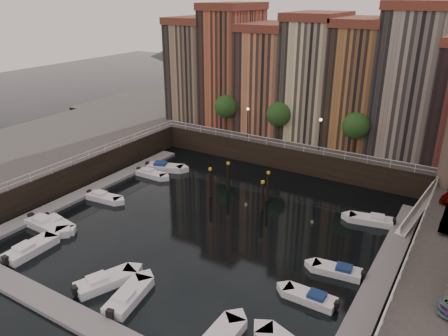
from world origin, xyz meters
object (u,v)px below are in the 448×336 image
Objects in this scene: boat_left_0 at (46,225)px; boat_left_1 at (57,223)px; gangway at (420,206)px; boat_left_2 at (103,197)px; mooring_pilings at (242,186)px.

boat_left_1 is (0.61, 0.80, -0.06)m from boat_left_0.
gangway is 1.93× the size of boat_left_1.
boat_left_2 reaches higher than boat_left_1.
boat_left_0 is at bearing -96.58° from boat_left_2.
boat_left_0 is 7.35m from boat_left_2.
boat_left_1 is at bearing -91.34° from boat_left_2.
boat_left_2 is at bearing -157.77° from gangway.
gangway is 1.93× the size of boat_left_2.
boat_left_0 reaches higher than boat_left_1.
mooring_pilings is (-17.46, -4.35, -0.27)m from gangway.
mooring_pilings is 20.18m from boat_left_0.
boat_left_2 is at bearing 102.76° from boat_left_1.
boat_left_0 reaches higher than boat_left_2.
gangway is 32.83m from boat_left_2.
boat_left_0 is at bearing -119.24° from boat_left_1.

